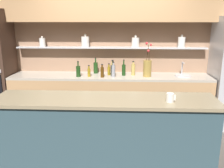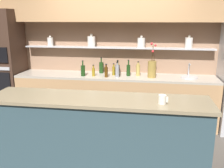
# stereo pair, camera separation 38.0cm
# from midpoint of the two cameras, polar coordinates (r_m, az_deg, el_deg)

# --- Properties ---
(ground_plane) EXTENTS (12.00, 12.00, 0.00)m
(ground_plane) POSITION_cam_midpoint_polar(r_m,az_deg,el_deg) (3.81, 1.29, -15.98)
(ground_plane) COLOR #4C4742
(back_wall_unit) EXTENTS (5.20, 0.44, 2.60)m
(back_wall_unit) POSITION_cam_midpoint_polar(r_m,az_deg,el_deg) (4.81, 3.78, 10.06)
(back_wall_unit) COLOR #937056
(back_wall_unit) RESTS_ON ground_plane
(back_counter_unit) EXTENTS (3.68, 0.62, 0.92)m
(back_counter_unit) POSITION_cam_midpoint_polar(r_m,az_deg,el_deg) (4.75, 2.95, -3.46)
(back_counter_unit) COLOR tan
(back_counter_unit) RESTS_ON ground_plane
(island_counter) EXTENTS (2.70, 0.61, 1.02)m
(island_counter) POSITION_cam_midpoint_polar(r_m,az_deg,el_deg) (3.20, 0.36, -11.93)
(island_counter) COLOR #334C56
(island_counter) RESTS_ON ground_plane
(oven_tower) EXTENTS (0.72, 0.64, 2.11)m
(oven_tower) POSITION_cam_midpoint_polar(r_m,az_deg,el_deg) (5.28, -21.71, 4.05)
(oven_tower) COLOR #3D281E
(oven_tower) RESTS_ON ground_plane
(flower_vase) EXTENTS (0.15, 0.17, 0.62)m
(flower_vase) POSITION_cam_midpoint_polar(r_m,az_deg,el_deg) (4.51, 11.53, 3.48)
(flower_vase) COLOR olive
(flower_vase) RESTS_ON back_counter_unit
(sink_fixture) EXTENTS (0.29, 0.29, 0.25)m
(sink_fixture) POSITION_cam_midpoint_polar(r_m,az_deg,el_deg) (4.69, 19.47, 1.61)
(sink_fixture) COLOR #B7B7BC
(sink_fixture) RESTS_ON back_counter_unit
(bottle_wine_0) EXTENTS (0.08, 0.08, 0.29)m
(bottle_wine_0) POSITION_cam_midpoint_polar(r_m,az_deg,el_deg) (4.58, 3.64, 3.17)
(bottle_wine_0) COLOR black
(bottle_wine_0) RESTS_ON back_counter_unit
(bottle_spirit_1) EXTENTS (0.07, 0.07, 0.26)m
(bottle_spirit_1) POSITION_cam_midpoint_polar(r_m,az_deg,el_deg) (4.61, 8.33, 3.19)
(bottle_spirit_1) COLOR tan
(bottle_spirit_1) RESTS_ON back_counter_unit
(bottle_wine_2) EXTENTS (0.08, 0.08, 0.30)m
(bottle_wine_2) POSITION_cam_midpoint_polar(r_m,az_deg,el_deg) (4.80, -0.20, 3.81)
(bottle_wine_2) COLOR #193814
(bottle_wine_2) RESTS_ON back_counter_unit
(bottle_oil_3) EXTENTS (0.05, 0.05, 0.22)m
(bottle_oil_3) POSITION_cam_midpoint_polar(r_m,az_deg,el_deg) (4.62, 2.74, 3.09)
(bottle_oil_3) COLOR olive
(bottle_oil_3) RESTS_ON back_counter_unit
(bottle_spirit_4) EXTENTS (0.07, 0.07, 0.28)m
(bottle_spirit_4) POSITION_cam_midpoint_polar(r_m,az_deg,el_deg) (4.45, 3.67, 2.98)
(bottle_spirit_4) COLOR gray
(bottle_spirit_4) RESTS_ON back_counter_unit
(bottle_wine_5) EXTENTS (0.07, 0.07, 0.29)m
(bottle_wine_5) POSITION_cam_midpoint_polar(r_m,az_deg,el_deg) (4.59, 6.14, 3.19)
(bottle_wine_5) COLOR #193814
(bottle_wine_5) RESTS_ON back_counter_unit
(bottle_wine_6) EXTENTS (0.08, 0.08, 0.29)m
(bottle_wine_6) POSITION_cam_midpoint_polar(r_m,az_deg,el_deg) (4.56, -4.29, 3.10)
(bottle_wine_6) COLOR #193814
(bottle_wine_6) RESTS_ON back_counter_unit
(bottle_oil_7) EXTENTS (0.05, 0.05, 0.21)m
(bottle_oil_7) POSITION_cam_midpoint_polar(r_m,az_deg,el_deg) (4.54, -1.88, 2.82)
(bottle_oil_7) COLOR olive
(bottle_oil_7) RESTS_ON back_counter_unit
(bottle_spirit_8) EXTENTS (0.06, 0.06, 0.26)m
(bottle_spirit_8) POSITION_cam_midpoint_polar(r_m,az_deg,el_deg) (4.72, 3.60, 3.58)
(bottle_spirit_8) COLOR tan
(bottle_spirit_8) RESTS_ON back_counter_unit
(bottle_spirit_9) EXTENTS (0.06, 0.06, 0.24)m
(bottle_spirit_9) POSITION_cam_midpoint_polar(r_m,az_deg,el_deg) (4.46, 1.10, 2.81)
(bottle_spirit_9) COLOR #4C2D0C
(bottle_spirit_9) RESTS_ON back_counter_unit
(coffee_mug) EXTENTS (0.11, 0.09, 0.10)m
(coffee_mug) POSITION_cam_midpoint_polar(r_m,az_deg,el_deg) (2.89, 15.17, -3.46)
(coffee_mug) COLOR silver
(coffee_mug) RESTS_ON island_counter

